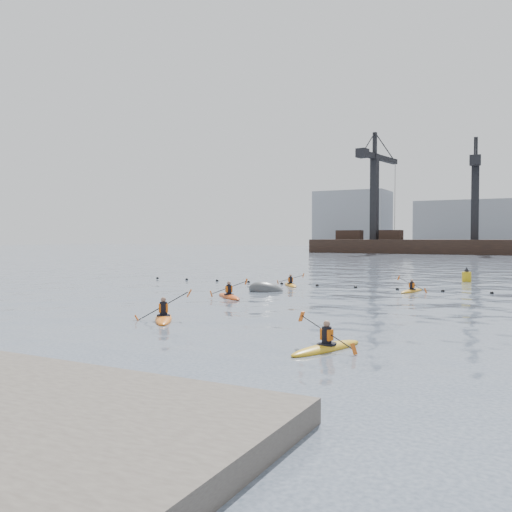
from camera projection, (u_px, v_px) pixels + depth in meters
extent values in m
plane|color=#394554|center=(143.00, 337.00, 19.67)|extent=(400.00, 400.00, 0.00)
sphere|color=black|center=(158.00, 278.00, 47.48)|extent=(0.24, 0.24, 0.24)
sphere|color=black|center=(187.00, 279.00, 46.23)|extent=(0.24, 0.24, 0.24)
sphere|color=black|center=(217.00, 281.00, 44.90)|extent=(0.24, 0.24, 0.24)
sphere|color=black|center=(249.00, 282.00, 43.48)|extent=(0.24, 0.24, 0.24)
sphere|color=black|center=(282.00, 284.00, 41.96)|extent=(0.24, 0.24, 0.24)
sphere|color=black|center=(317.00, 286.00, 40.41)|extent=(0.24, 0.24, 0.24)
sphere|color=black|center=(356.00, 287.00, 38.90)|extent=(0.24, 0.24, 0.24)
sphere|color=black|center=(397.00, 289.00, 37.47)|extent=(0.24, 0.24, 0.24)
sphere|color=black|center=(443.00, 291.00, 36.15)|extent=(0.24, 0.24, 0.24)
sphere|color=black|center=(492.00, 293.00, 34.90)|extent=(0.24, 0.24, 0.24)
cube|color=black|center=(474.00, 250.00, 116.87)|extent=(72.00, 12.00, 4.50)
cube|color=black|center=(349.00, 235.00, 129.81)|extent=(6.00, 3.00, 2.20)
cube|color=black|center=(391.00, 235.00, 125.15)|extent=(5.00, 3.00, 2.20)
cube|color=black|center=(374.00, 197.00, 126.70)|extent=(1.85, 1.85, 20.00)
cube|color=black|center=(380.00, 158.00, 128.50)|extent=(4.31, 17.93, 1.20)
cube|color=black|center=(362.00, 153.00, 121.40)|extent=(2.62, 2.94, 2.00)
cube|color=black|center=(375.00, 143.00, 126.26)|extent=(0.93, 0.93, 5.00)
cube|color=black|center=(475.00, 200.00, 116.49)|extent=(1.73, 1.73, 17.00)
cube|color=black|center=(476.00, 165.00, 118.29)|extent=(2.50, 15.05, 1.20)
cube|color=black|center=(475.00, 160.00, 111.38)|extent=(2.42, 2.78, 2.00)
cube|color=black|center=(476.00, 149.00, 116.11)|extent=(0.87, 0.87, 5.00)
cube|color=gray|center=(353.00, 220.00, 170.59)|extent=(22.00, 14.00, 18.00)
cube|color=gray|center=(471.00, 225.00, 154.34)|extent=(30.00, 14.00, 14.00)
ellipsoid|color=orange|center=(163.00, 319.00, 23.88)|extent=(2.68, 3.29, 0.36)
cylinder|color=black|center=(163.00, 315.00, 23.87)|extent=(0.93, 0.93, 0.07)
cylinder|color=black|center=(163.00, 308.00, 23.86)|extent=(0.33, 0.33, 0.58)
cube|color=#D85A0C|center=(163.00, 308.00, 23.86)|extent=(0.47, 0.43, 0.38)
sphere|color=#8C6651|center=(163.00, 300.00, 23.85)|extent=(0.23, 0.23, 0.23)
cylinder|color=black|center=(163.00, 306.00, 23.86)|extent=(1.77, 1.31, 1.22)
cube|color=#D85914|center=(137.00, 319.00, 23.71)|extent=(0.28, 0.26, 0.36)
cube|color=#D85914|center=(189.00, 293.00, 24.01)|extent=(0.28, 0.26, 0.36)
ellipsoid|color=gold|center=(327.00, 348.00, 17.51)|extent=(1.70, 3.42, 0.34)
cylinder|color=black|center=(327.00, 344.00, 17.51)|extent=(0.80, 0.80, 0.06)
cylinder|color=black|center=(327.00, 335.00, 17.50)|extent=(0.32, 0.32, 0.55)
cube|color=#D85A0C|center=(327.00, 335.00, 17.50)|extent=(0.43, 0.34, 0.36)
sphere|color=#8C6651|center=(327.00, 324.00, 17.48)|extent=(0.22, 0.22, 0.22)
cylinder|color=black|center=(327.00, 332.00, 17.49)|extent=(2.08, 0.72, 0.88)
cube|color=#D85914|center=(302.00, 316.00, 18.26)|extent=(0.22, 0.20, 0.35)
cube|color=#D85914|center=(354.00, 349.00, 16.73)|extent=(0.22, 0.20, 0.35)
ellipsoid|color=#C84712|center=(229.00, 297.00, 32.69)|extent=(3.07, 2.83, 0.35)
cylinder|color=black|center=(229.00, 294.00, 32.68)|extent=(0.92, 0.92, 0.07)
cylinder|color=black|center=(229.00, 289.00, 32.67)|extent=(0.33, 0.33, 0.57)
cube|color=#D85A0C|center=(229.00, 289.00, 32.67)|extent=(0.44, 0.45, 0.37)
sphere|color=#8C6651|center=(229.00, 283.00, 32.66)|extent=(0.23, 0.23, 0.23)
cylinder|color=black|center=(229.00, 288.00, 32.67)|extent=(1.55, 1.75, 0.76)
cube|color=#D85914|center=(211.00, 294.00, 32.29)|extent=(0.22, 0.22, 0.37)
cube|color=#D85914|center=(246.00, 282.00, 33.05)|extent=(0.22, 0.22, 0.37)
ellipsoid|color=#C08216|center=(412.00, 291.00, 36.08)|extent=(1.24, 3.05, 0.30)
cylinder|color=black|center=(412.00, 289.00, 36.08)|extent=(0.67, 0.67, 0.06)
cylinder|color=black|center=(412.00, 286.00, 36.07)|extent=(0.28, 0.28, 0.49)
cube|color=#D85A0C|center=(412.00, 285.00, 36.07)|extent=(0.37, 0.27, 0.32)
sphere|color=#8C6651|center=(412.00, 281.00, 36.06)|extent=(0.20, 0.20, 0.20)
cylinder|color=black|center=(412.00, 284.00, 36.06)|extent=(1.87, 0.46, 0.81)
cube|color=#D85914|center=(399.00, 278.00, 36.67)|extent=(0.19, 0.16, 0.31)
cube|color=#D85914|center=(425.00, 290.00, 35.46)|extent=(0.19, 0.16, 0.31)
ellipsoid|color=orange|center=(291.00, 285.00, 40.58)|extent=(2.31, 2.84, 0.31)
cylinder|color=black|center=(291.00, 284.00, 40.57)|extent=(0.80, 0.80, 0.06)
cylinder|color=black|center=(291.00, 280.00, 40.56)|extent=(0.29, 0.29, 0.50)
cube|color=#D85A0C|center=(291.00, 280.00, 40.56)|extent=(0.40, 0.37, 0.33)
sphere|color=#8C6651|center=(291.00, 276.00, 40.55)|extent=(0.20, 0.20, 0.20)
cylinder|color=black|center=(291.00, 279.00, 40.56)|extent=(1.68, 1.24, 0.56)
cube|color=#D85914|center=(278.00, 282.00, 40.43)|extent=(0.18, 0.18, 0.33)
cube|color=#D85914|center=(303.00, 275.00, 40.69)|extent=(0.18, 0.18, 0.33)
ellipsoid|color=#3C3F41|center=(267.00, 291.00, 36.49)|extent=(3.02, 2.66, 1.71)
cylinder|color=gold|center=(467.00, 278.00, 44.46)|extent=(0.74, 0.74, 0.95)
cone|color=black|center=(467.00, 269.00, 44.44)|extent=(0.46, 0.46, 0.37)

